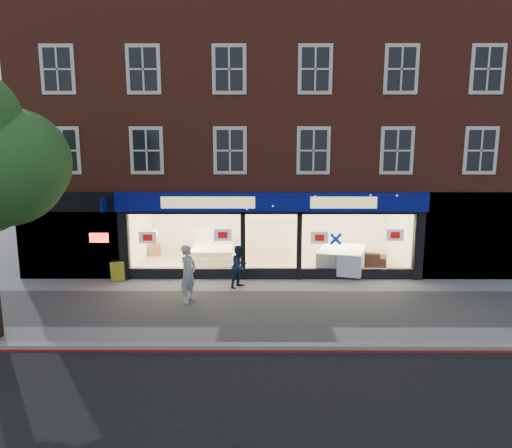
{
  "coord_description": "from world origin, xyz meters",
  "views": [
    {
      "loc": [
        -0.5,
        -13.59,
        5.07
      ],
      "look_at": [
        -0.56,
        2.5,
        2.2
      ],
      "focal_mm": 32.0,
      "sensor_mm": 36.0,
      "label": 1
    }
  ],
  "objects_px": {
    "display_bed": "(213,252)",
    "pedestrian_blue": "(240,267)",
    "pedestrian_grey": "(188,274)",
    "sofa": "(360,258)",
    "mattress_stack": "(342,259)",
    "a_board": "(118,271)"
  },
  "relations": [
    {
      "from": "mattress_stack",
      "to": "sofa",
      "type": "bearing_deg",
      "value": 37.09
    },
    {
      "from": "sofa",
      "to": "display_bed",
      "type": "bearing_deg",
      "value": 8.78
    },
    {
      "from": "mattress_stack",
      "to": "sofa",
      "type": "relative_size",
      "value": 1.2
    },
    {
      "from": "sofa",
      "to": "pedestrian_blue",
      "type": "relative_size",
      "value": 1.41
    },
    {
      "from": "pedestrian_blue",
      "to": "display_bed",
      "type": "bearing_deg",
      "value": 57.49
    },
    {
      "from": "mattress_stack",
      "to": "a_board",
      "type": "height_order",
      "value": "mattress_stack"
    },
    {
      "from": "mattress_stack",
      "to": "pedestrian_grey",
      "type": "bearing_deg",
      "value": -148.11
    },
    {
      "from": "display_bed",
      "to": "mattress_stack",
      "type": "relative_size",
      "value": 0.86
    },
    {
      "from": "sofa",
      "to": "pedestrian_grey",
      "type": "relative_size",
      "value": 1.15
    },
    {
      "from": "display_bed",
      "to": "pedestrian_blue",
      "type": "height_order",
      "value": "pedestrian_blue"
    },
    {
      "from": "mattress_stack",
      "to": "pedestrian_grey",
      "type": "distance_m",
      "value": 6.58
    },
    {
      "from": "mattress_stack",
      "to": "pedestrian_blue",
      "type": "height_order",
      "value": "pedestrian_blue"
    },
    {
      "from": "display_bed",
      "to": "pedestrian_blue",
      "type": "xyz_separation_m",
      "value": [
        1.28,
        -3.39,
        0.31
      ]
    },
    {
      "from": "pedestrian_blue",
      "to": "pedestrian_grey",
      "type": "bearing_deg",
      "value": 170.01
    },
    {
      "from": "display_bed",
      "to": "pedestrian_blue",
      "type": "relative_size",
      "value": 1.46
    },
    {
      "from": "sofa",
      "to": "a_board",
      "type": "xyz_separation_m",
      "value": [
        -9.37,
        -1.95,
        -0.02
      ]
    },
    {
      "from": "display_bed",
      "to": "sofa",
      "type": "xyz_separation_m",
      "value": [
        6.12,
        -0.76,
        -0.03
      ]
    },
    {
      "from": "a_board",
      "to": "mattress_stack",
      "type": "bearing_deg",
      "value": -6.31
    },
    {
      "from": "display_bed",
      "to": "pedestrian_grey",
      "type": "relative_size",
      "value": 1.19
    },
    {
      "from": "sofa",
      "to": "a_board",
      "type": "bearing_deg",
      "value": 27.65
    },
    {
      "from": "pedestrian_grey",
      "to": "display_bed",
      "type": "bearing_deg",
      "value": 22.24
    },
    {
      "from": "pedestrian_blue",
      "to": "a_board",
      "type": "bearing_deg",
      "value": 118.38
    }
  ]
}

